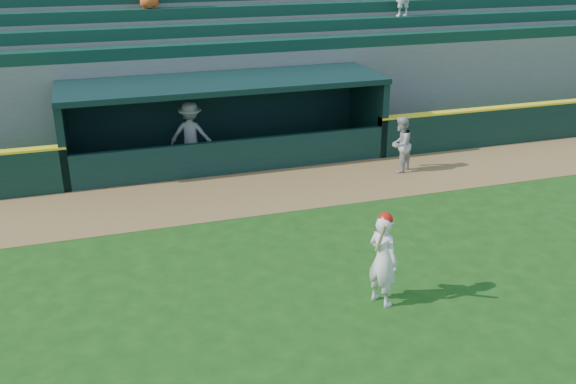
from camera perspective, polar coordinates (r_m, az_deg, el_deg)
The scene contains 7 objects.
ground at distance 12.81m, azimuth 2.20°, elevation -7.97°, with size 120.00×120.00×0.00m, color #184110.
warning_track at distance 17.03m, azimuth -3.39°, elevation -0.07°, with size 40.00×3.00×0.01m, color brown.
dugout_player_front at distance 18.56m, azimuth 9.96°, elevation 4.18°, with size 0.79×0.62×1.63m, color #AAAAA5.
dugout_player_inside at distance 19.03m, azimuth -8.62°, elevation 5.13°, with size 1.23×0.71×1.90m, color #A5A5A0.
dugout at distance 19.48m, azimuth -5.80°, elevation 6.90°, with size 9.40×2.80×2.46m.
stands at distance 23.64m, azimuth -8.31°, elevation 12.08°, with size 34.50×6.25×7.56m.
batter_at_plate at distance 11.82m, azimuth 8.45°, elevation -5.87°, with size 0.64×0.86×1.84m.
Camera 1 is at (-3.85, -10.41, 6.40)m, focal length 40.00 mm.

